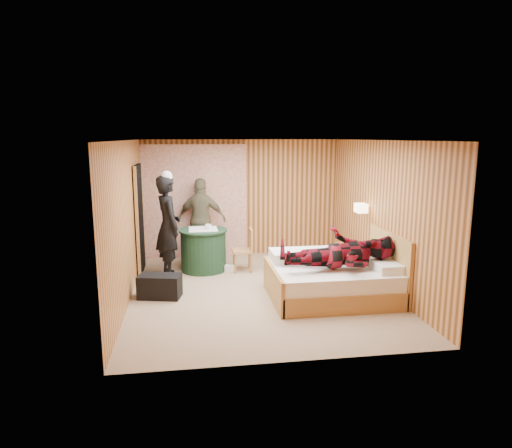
{
  "coord_description": "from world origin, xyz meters",
  "views": [
    {
      "loc": [
        -1.13,
        -7.26,
        2.56
      ],
      "look_at": [
        0.03,
        0.51,
        1.05
      ],
      "focal_mm": 32.0,
      "sensor_mm": 36.0,
      "label": 1
    }
  ],
  "objects": [
    {
      "name": "man_on_bed",
      "position": [
        1.15,
        -0.71,
        0.95
      ],
      "size": [
        0.86,
        0.67,
        1.77
      ],
      "primitive_type": "imported",
      "rotation": [
        0.0,
        1.57,
        0.0
      ],
      "color": "maroon",
      "rests_on": "bed"
    },
    {
      "name": "book_upper",
      "position": [
        1.88,
        0.83,
        0.55
      ],
      "size": [
        0.27,
        0.27,
        0.02
      ],
      "primitive_type": "imported",
      "rotation": [
        0.0,
        0.0,
        -0.78
      ],
      "color": "white",
      "rests_on": "nightstand"
    },
    {
      "name": "round_table",
      "position": [
        -0.88,
        1.35,
        0.41
      ],
      "size": [
        0.93,
        0.93,
        0.82
      ],
      "color": "#1B3C25",
      "rests_on": "floor"
    },
    {
      "name": "book_lower",
      "position": [
        1.88,
        0.83,
        0.53
      ],
      "size": [
        0.22,
        0.26,
        0.02
      ],
      "primitive_type": "imported",
      "rotation": [
        0.0,
        0.0,
        -0.25
      ],
      "color": "white",
      "rests_on": "nightstand"
    },
    {
      "name": "wall_left",
      "position": [
        -2.1,
        0.0,
        1.25
      ],
      "size": [
        0.02,
        5.0,
        2.5
      ],
      "primitive_type": "cube",
      "color": "tan",
      "rests_on": "floor"
    },
    {
      "name": "curtain",
      "position": [
        -1.0,
        2.43,
        1.2
      ],
      "size": [
        2.2,
        0.08,
        2.4
      ],
      "primitive_type": "cube",
      "color": "beige",
      "rests_on": "floor"
    },
    {
      "name": "sneaker_left",
      "position": [
        -0.87,
        1.04,
        0.06
      ],
      "size": [
        0.28,
        0.16,
        0.12
      ],
      "primitive_type": "cube",
      "rotation": [
        0.0,
        0.0,
        -0.21
      ],
      "color": "white",
      "rests_on": "floor"
    },
    {
      "name": "duffel_bag",
      "position": [
        -1.63,
        -0.09,
        0.19
      ],
      "size": [
        0.73,
        0.5,
        0.38
      ],
      "primitive_type": "cube",
      "rotation": [
        0.0,
        0.0,
        -0.23
      ],
      "color": "black",
      "rests_on": "floor"
    },
    {
      "name": "woman_standing",
      "position": [
        -1.52,
        1.1,
        0.94
      ],
      "size": [
        0.65,
        0.79,
        1.88
      ],
      "primitive_type": "imported",
      "rotation": [
        0.0,
        0.0,
        1.9
      ],
      "color": "black",
      "rests_on": "floor"
    },
    {
      "name": "nightstand",
      "position": [
        1.88,
        0.88,
        0.27
      ],
      "size": [
        0.4,
        0.54,
        0.52
      ],
      "color": "tan",
      "rests_on": "floor"
    },
    {
      "name": "cup_table",
      "position": [
        -0.78,
        1.3,
        0.87
      ],
      "size": [
        0.14,
        0.14,
        0.1
      ],
      "primitive_type": "imported",
      "rotation": [
        0.0,
        0.0,
        -0.16
      ],
      "color": "white",
      "rests_on": "round_table"
    },
    {
      "name": "doorway",
      "position": [
        -2.06,
        1.4,
        1.02
      ],
      "size": [
        0.06,
        0.9,
        2.05
      ],
      "primitive_type": "cube",
      "color": "black",
      "rests_on": "floor"
    },
    {
      "name": "sneaker_right",
      "position": [
        -0.42,
        1.2,
        0.06
      ],
      "size": [
        0.31,
        0.23,
        0.13
      ],
      "primitive_type": "cube",
      "rotation": [
        0.0,
        0.0,
        -0.43
      ],
      "color": "white",
      "rests_on": "floor"
    },
    {
      "name": "wall_right",
      "position": [
        2.1,
        0.0,
        1.25
      ],
      "size": [
        0.02,
        5.0,
        2.5
      ],
      "primitive_type": "cube",
      "color": "tan",
      "rests_on": "floor"
    },
    {
      "name": "cup_nightstand",
      "position": [
        1.88,
        1.01,
        0.57
      ],
      "size": [
        0.11,
        0.11,
        0.09
      ],
      "primitive_type": "imported",
      "rotation": [
        0.0,
        0.0,
        0.09
      ],
      "color": "white",
      "rests_on": "nightstand"
    },
    {
      "name": "bed",
      "position": [
        1.13,
        -0.48,
        0.3
      ],
      "size": [
        1.97,
        1.52,
        1.05
      ],
      "color": "tan",
      "rests_on": "floor"
    },
    {
      "name": "chair_near",
      "position": [
        -0.07,
        1.19,
        0.48
      ],
      "size": [
        0.38,
        0.38,
        0.83
      ],
      "rotation": [
        0.0,
        0.0,
        -1.59
      ],
      "color": "tan",
      "rests_on": "floor"
    },
    {
      "name": "wall_back",
      "position": [
        0.0,
        2.5,
        1.25
      ],
      "size": [
        4.2,
        0.02,
        2.5
      ],
      "primitive_type": "cube",
      "color": "tan",
      "rests_on": "floor"
    },
    {
      "name": "ceiling",
      "position": [
        0.0,
        0.0,
        2.5
      ],
      "size": [
        4.2,
        5.0,
        0.01
      ],
      "primitive_type": "cube",
      "color": "white",
      "rests_on": "wall_back"
    },
    {
      "name": "man_at_table",
      "position": [
        -0.88,
        2.13,
        0.86
      ],
      "size": [
        1.09,
        0.67,
        1.72
      ],
      "primitive_type": "imported",
      "rotation": [
        0.0,
        0.0,
        2.88
      ],
      "color": "#696146",
      "rests_on": "floor"
    },
    {
      "name": "wall_lamp",
      "position": [
        1.92,
        0.45,
        1.3
      ],
      "size": [
        0.26,
        0.24,
        0.16
      ],
      "color": "gold",
      "rests_on": "wall_right"
    },
    {
      "name": "floor",
      "position": [
        0.0,
        0.0,
        0.0
      ],
      "size": [
        4.2,
        5.0,
        0.01
      ],
      "primitive_type": "cube",
      "color": "tan",
      "rests_on": "ground"
    },
    {
      "name": "chair_far",
      "position": [
        -0.88,
        2.08,
        0.54
      ],
      "size": [
        0.44,
        0.44,
        0.93
      ],
      "rotation": [
        0.0,
        0.0,
        0.05
      ],
      "color": "tan",
      "rests_on": "floor"
    }
  ]
}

